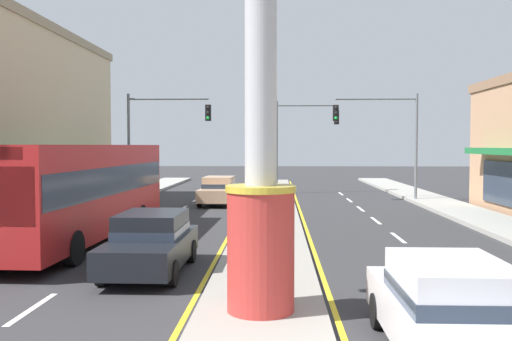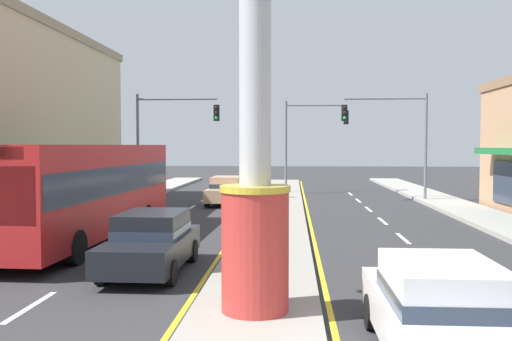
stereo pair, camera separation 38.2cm
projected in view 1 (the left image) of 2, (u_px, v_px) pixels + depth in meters
name	position (u px, v px, depth m)	size (l,w,h in m)	color
median_strip	(270.00, 218.00, 23.97)	(2.51, 52.00, 0.14)	gray
sidewalk_left	(44.00, 223.00, 22.33)	(2.55, 60.00, 0.18)	#9E9B93
sidewalk_right	(503.00, 226.00, 21.62)	(2.55, 60.00, 0.18)	#9E9B93
lane_markings	(270.00, 224.00, 22.62)	(9.25, 52.00, 0.01)	silver
district_sign	(261.00, 96.00, 10.20)	(6.56, 1.33, 8.19)	#B7332D
traffic_light_left_side	(159.00, 128.00, 31.66)	(4.86, 0.46, 6.20)	slate
traffic_light_right_side	(386.00, 128.00, 31.62)	(4.86, 0.46, 6.20)	slate
traffic_light_median_far	(299.00, 131.00, 36.82)	(4.20, 0.46, 6.20)	slate
bus_near_right_lane	(81.00, 187.00, 18.31)	(2.88, 11.28, 3.26)	#B21E1E
sedan_far_right_lane	(151.00, 242.00, 14.07)	(1.86, 4.31, 1.53)	black
sedan_near_left_lane	(449.00, 308.00, 8.35)	(1.85, 4.31, 1.53)	silver
sedan_mid_left_lane	(219.00, 190.00, 30.20)	(1.95, 4.36, 1.53)	tan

